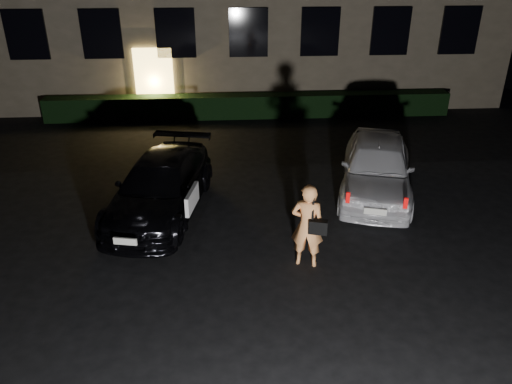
{
  "coord_description": "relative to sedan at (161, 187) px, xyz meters",
  "views": [
    {
      "loc": [
        -0.94,
        -7.62,
        5.8
      ],
      "look_at": [
        -0.31,
        2.0,
        1.03
      ],
      "focal_mm": 35.0,
      "sensor_mm": 36.0,
      "label": 1
    }
  ],
  "objects": [
    {
      "name": "man",
      "position": [
        3.13,
        -2.45,
        0.24
      ],
      "size": [
        0.74,
        0.6,
        1.77
      ],
      "rotation": [
        0.0,
        0.0,
        2.86
      ],
      "color": "#FDA25B",
      "rests_on": "ground"
    },
    {
      "name": "hatch",
      "position": [
        5.42,
        0.66,
        0.08
      ],
      "size": [
        2.9,
        4.66,
        1.48
      ],
      "rotation": [
        0.0,
        0.0,
        -0.29
      ],
      "color": "white",
      "rests_on": "ground"
    },
    {
      "name": "sedan",
      "position": [
        0.0,
        0.0,
        0.0
      ],
      "size": [
        2.68,
        4.78,
        1.31
      ],
      "rotation": [
        0.0,
        0.0,
        -0.2
      ],
      "color": "black",
      "rests_on": "ground"
    },
    {
      "name": "hedge",
      "position": [
        2.51,
        7.31,
        -0.23
      ],
      "size": [
        15.0,
        0.7,
        0.85
      ],
      "primitive_type": "cube",
      "color": "black",
      "rests_on": "ground"
    },
    {
      "name": "ground",
      "position": [
        2.51,
        -3.19,
        -0.66
      ],
      "size": [
        80.0,
        80.0,
        0.0
      ],
      "primitive_type": "plane",
      "color": "black",
      "rests_on": "ground"
    }
  ]
}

